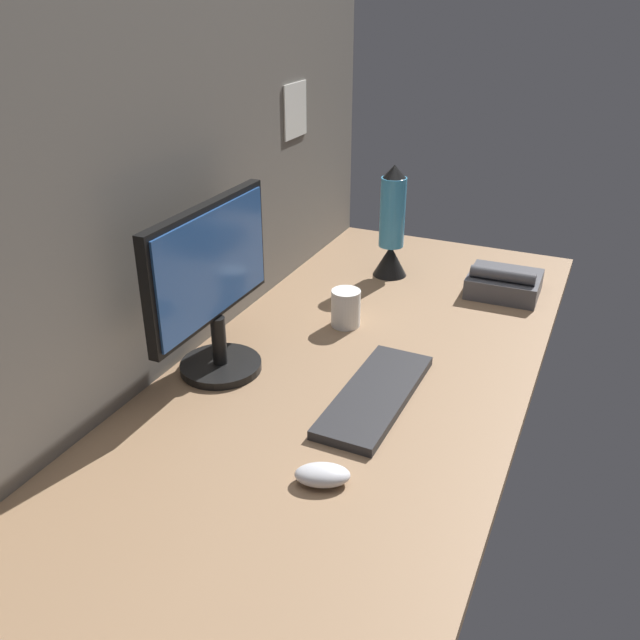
% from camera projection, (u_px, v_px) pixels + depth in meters
% --- Properties ---
extents(ground_plane, '(1.80, 0.80, 0.03)m').
position_uv_depth(ground_plane, '(344.00, 373.00, 1.50)').
color(ground_plane, '#8C6B4C').
extents(cubicle_wall_back, '(1.80, 0.06, 0.76)m').
position_uv_depth(cubicle_wall_back, '(188.00, 181.00, 1.47)').
color(cubicle_wall_back, slate).
rests_on(cubicle_wall_back, ground_plane).
extents(monitor, '(0.42, 0.18, 0.38)m').
position_uv_depth(monitor, '(212.00, 283.00, 1.40)').
color(monitor, black).
rests_on(monitor, ground_plane).
extents(keyboard, '(0.37, 0.14, 0.02)m').
position_uv_depth(keyboard, '(375.00, 395.00, 1.38)').
color(keyboard, '#262628').
rests_on(keyboard, ground_plane).
extents(mouse, '(0.09, 0.11, 0.03)m').
position_uv_depth(mouse, '(322.00, 475.00, 1.14)').
color(mouse, silver).
rests_on(mouse, ground_plane).
extents(mug_ceramic_white, '(0.07, 0.07, 0.09)m').
position_uv_depth(mug_ceramic_white, '(346.00, 308.00, 1.66)').
color(mug_ceramic_white, white).
rests_on(mug_ceramic_white, ground_plane).
extents(lava_lamp, '(0.10, 0.10, 0.33)m').
position_uv_depth(lava_lamp, '(392.00, 230.00, 1.92)').
color(lava_lamp, black).
rests_on(lava_lamp, ground_plane).
extents(desk_phone, '(0.17, 0.19, 0.09)m').
position_uv_depth(desk_phone, '(504.00, 283.00, 1.84)').
color(desk_phone, '#4C4C51').
rests_on(desk_phone, ground_plane).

